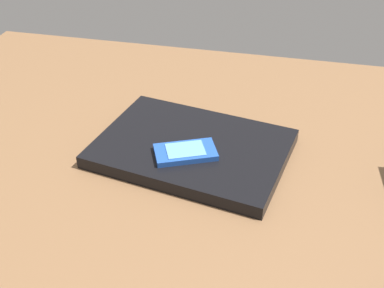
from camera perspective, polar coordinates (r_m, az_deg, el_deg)
The scene contains 3 objects.
desk_surface at distance 83.38cm, azimuth 0.76°, elevation -1.23°, with size 120.00×80.00×3.00cm, color brown.
laptop_closed at distance 80.31cm, azimuth 0.00°, elevation -0.52°, with size 30.66×21.74×2.22cm, color black.
cell_phone_on_laptop at distance 76.71cm, azimuth -0.78°, elevation -0.95°, with size 11.01×8.85×1.07cm.
Camera 1 is at (14.24, -65.96, 50.48)cm, focal length 45.29 mm.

